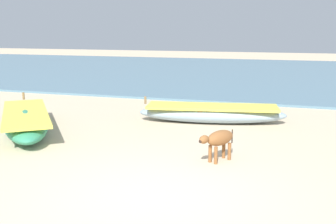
# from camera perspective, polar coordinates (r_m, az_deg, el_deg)

# --- Properties ---
(ground) EXTENTS (80.00, 80.00, 0.00)m
(ground) POSITION_cam_1_polar(r_m,az_deg,el_deg) (6.07, -2.06, -11.90)
(ground) COLOR beige
(sea_water) EXTENTS (60.00, 20.00, 0.08)m
(sea_water) POSITION_cam_1_polar(r_m,az_deg,el_deg) (23.34, 13.03, 5.41)
(sea_water) COLOR slate
(sea_water) RESTS_ON ground
(fishing_boat_0) EXTENTS (3.99, 1.60, 0.66)m
(fishing_boat_0) POSITION_cam_1_polar(r_m,az_deg,el_deg) (10.73, 6.19, -0.15)
(fishing_boat_0) COLOR #8CA5B7
(fishing_boat_0) RESTS_ON ground
(fishing_boat_3) EXTENTS (3.21, 3.71, 0.70)m
(fishing_boat_3) POSITION_cam_1_polar(r_m,az_deg,el_deg) (10.28, -19.45, -1.17)
(fishing_boat_3) COLOR #338C66
(fishing_boat_3) RESTS_ON ground
(calf_near_brown) EXTENTS (0.61, 0.84, 0.59)m
(calf_near_brown) POSITION_cam_1_polar(r_m,az_deg,el_deg) (7.55, 7.22, -3.86)
(calf_near_brown) COLOR brown
(calf_near_brown) RESTS_ON ground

